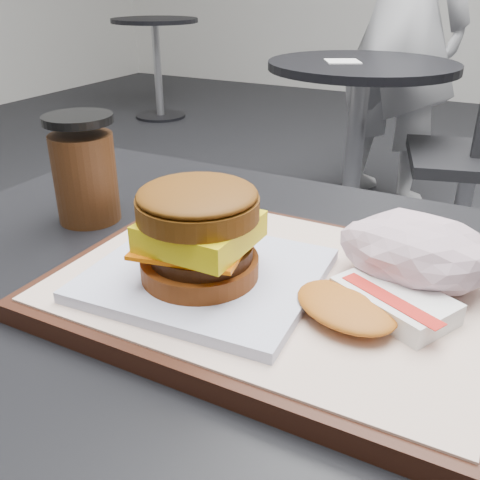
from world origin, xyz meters
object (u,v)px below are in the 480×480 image
object	(u,v)px
breakfast_sandwich	(201,243)
neighbor_table	(358,116)
serving_tray	(275,289)
crumpled_wrapper	(417,251)
customer_table	(242,432)
coffee_cup	(85,173)
patron	(402,18)
hash_brown	(373,303)

from	to	relation	value
breakfast_sandwich	neighbor_table	bearing A→B (deg)	101.13
serving_tray	crumpled_wrapper	xyz separation A→B (m)	(0.11, 0.05, 0.04)
customer_table	coffee_cup	size ratio (longest dim) A/B	6.46
serving_tray	patron	bearing A→B (deg)	99.75
breakfast_sandwich	serving_tray	bearing A→B (deg)	34.08
breakfast_sandwich	neighbor_table	size ratio (longest dim) A/B	0.27
serving_tray	breakfast_sandwich	bearing A→B (deg)	-145.92
hash_brown	patron	xyz separation A→B (m)	(-0.48, 2.29, 0.06)
breakfast_sandwich	patron	distance (m)	2.34
hash_brown	crumpled_wrapper	xyz separation A→B (m)	(0.02, 0.07, 0.02)
hash_brown	neighbor_table	bearing A→B (deg)	105.87
customer_table	crumpled_wrapper	bearing A→B (deg)	18.05
hash_brown	coffee_cup	world-z (taller)	coffee_cup
serving_tray	hash_brown	distance (m)	0.09
breakfast_sandwich	coffee_cup	world-z (taller)	coffee_cup
customer_table	breakfast_sandwich	world-z (taller)	breakfast_sandwich
customer_table	serving_tray	bearing A→B (deg)	-10.45
customer_table	neighbor_table	xyz separation A→B (m)	(-0.35, 1.65, -0.03)
customer_table	patron	size ratio (longest dim) A/B	0.46
serving_tray	hash_brown	bearing A→B (deg)	-9.65
patron	crumpled_wrapper	bearing A→B (deg)	125.57
hash_brown	patron	distance (m)	2.34
serving_tray	neighbor_table	bearing A→B (deg)	103.11
serving_tray	coffee_cup	world-z (taller)	coffee_cup
hash_brown	crumpled_wrapper	size ratio (longest dim) A/B	1.04
hash_brown	serving_tray	bearing A→B (deg)	170.35
serving_tray	patron	xyz separation A→B (m)	(-0.39, 2.28, 0.08)
breakfast_sandwich	neighbor_table	xyz separation A→B (m)	(-0.33, 1.69, -0.28)
neighbor_table	crumpled_wrapper	bearing A→B (deg)	-72.88
customer_table	hash_brown	xyz separation A→B (m)	(0.13, -0.02, 0.22)
customer_table	breakfast_sandwich	distance (m)	0.25
serving_tray	hash_brown	world-z (taller)	hash_brown
coffee_cup	customer_table	bearing A→B (deg)	-12.91
neighbor_table	serving_tray	bearing A→B (deg)	-76.89
customer_table	patron	world-z (taller)	patron
crumpled_wrapper	coffee_cup	size ratio (longest dim) A/B	1.04
crumpled_wrapper	coffee_cup	distance (m)	0.37
coffee_cup	patron	size ratio (longest dim) A/B	0.07
crumpled_wrapper	serving_tray	bearing A→B (deg)	-153.66
breakfast_sandwich	neighbor_table	world-z (taller)	breakfast_sandwich
crumpled_wrapper	neighbor_table	distance (m)	1.70
breakfast_sandwich	neighbor_table	distance (m)	1.75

